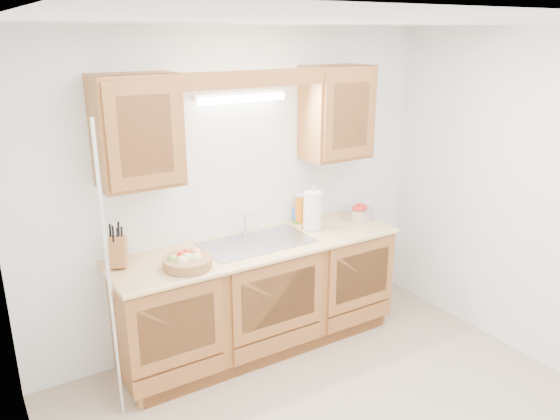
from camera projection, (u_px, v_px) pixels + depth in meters
room at (359, 252)px, 3.13m from camera, size 3.52×3.50×2.50m
base_cabinets at (258, 297)px, 4.35m from camera, size 2.20×0.60×0.86m
countertop at (258, 246)px, 4.20m from camera, size 2.30×0.63×0.04m
upper_cabinet_left at (137, 131)px, 3.62m from camera, size 0.55×0.33×0.75m
upper_cabinet_right at (337, 113)px, 4.45m from camera, size 0.55×0.33×0.75m
valance at (256, 79)px, 3.82m from camera, size 2.20×0.05×0.12m
fluorescent_fixture at (241, 96)px, 4.04m from camera, size 0.76×0.08×0.08m
sink at (257, 251)px, 4.24m from camera, size 0.84×0.46×0.36m
wire_shelf_pole at (109, 279)px, 3.37m from camera, size 0.03×0.03×2.00m
outlet_plate at (334, 186)px, 4.84m from camera, size 0.08×0.01×0.12m
fruit_basket at (187, 261)px, 3.77m from camera, size 0.45×0.45×0.11m
knife_block at (118, 251)px, 3.76m from camera, size 0.17×0.21×0.32m
orange_canister at (300, 209)px, 4.62m from camera, size 0.08×0.08×0.25m
soap_bottle at (299, 213)px, 4.65m from camera, size 0.08×0.09×0.17m
sponge at (299, 221)px, 4.67m from camera, size 0.13×0.11×0.02m
paper_towel at (312, 211)px, 4.46m from camera, size 0.18×0.18×0.38m
apple_bowl at (359, 213)px, 4.74m from camera, size 0.29×0.29×0.13m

